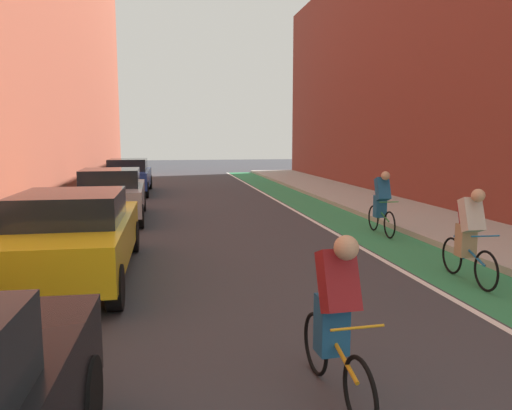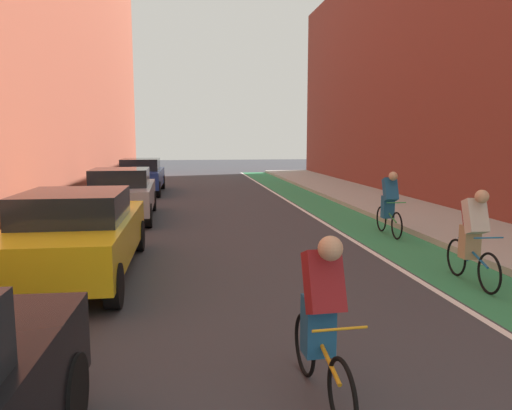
{
  "view_description": "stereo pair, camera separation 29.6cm",
  "coord_description": "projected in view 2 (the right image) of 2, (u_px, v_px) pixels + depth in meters",
  "views": [
    {
      "loc": [
        -1.66,
        1.28,
        2.44
      ],
      "look_at": [
        -0.22,
        9.08,
        1.35
      ],
      "focal_mm": 34.61,
      "sensor_mm": 36.0,
      "label": 1
    },
    {
      "loc": [
        -1.37,
        1.23,
        2.44
      ],
      "look_at": [
        -0.22,
        9.08,
        1.35
      ],
      "focal_mm": 34.61,
      "sensor_mm": 36.0,
      "label": 2
    }
  ],
  "objects": [
    {
      "name": "parked_sedan_silver",
      "position": [
        121.0,
        193.0,
        14.74
      ],
      "size": [
        1.97,
        4.34,
        1.53
      ],
      "color": "#9EA0A8",
      "rests_on": "ground"
    },
    {
      "name": "building_facade_right",
      "position": [
        451.0,
        58.0,
        18.29
      ],
      "size": [
        2.4,
        33.71,
        10.75
      ],
      "primitive_type": "cube",
      "color": "brown",
      "rests_on": "ground"
    },
    {
      "name": "cyclist_trailing",
      "position": [
        389.0,
        202.0,
        12.32
      ],
      "size": [
        0.48,
        1.72,
        1.61
      ],
      "color": "black",
      "rests_on": "ground"
    },
    {
      "name": "parked_sedan_blue",
      "position": [
        141.0,
        175.0,
        21.7
      ],
      "size": [
        1.88,
        4.67,
        1.53
      ],
      "color": "navy",
      "rests_on": "ground"
    },
    {
      "name": "sidewalk_right",
      "position": [
        399.0,
        208.0,
        16.66
      ],
      "size": [
        3.01,
        37.71,
        0.14
      ],
      "primitive_type": "cube",
      "color": "#A8A59E",
      "rests_on": "ground"
    },
    {
      "name": "cyclist_lead",
      "position": [
        322.0,
        313.0,
        4.51
      ],
      "size": [
        0.48,
        1.69,
        1.6
      ],
      "color": "black",
      "rests_on": "ground"
    },
    {
      "name": "ground_plane",
      "position": [
        234.0,
        225.0,
        13.88
      ],
      "size": [
        82.96,
        82.96,
        0.0
      ],
      "primitive_type": "plane",
      "color": "#38383D"
    },
    {
      "name": "bike_lane_paint",
      "position": [
        333.0,
        212.0,
        16.34
      ],
      "size": [
        1.6,
        37.71,
        0.0
      ],
      "primitive_type": "cube",
      "color": "#2D8451",
      "rests_on": "ground"
    },
    {
      "name": "parked_sedan_yellow_cab",
      "position": [
        77.0,
        233.0,
        8.63
      ],
      "size": [
        1.96,
        4.79,
        1.53
      ],
      "color": "yellow",
      "rests_on": "ground"
    },
    {
      "name": "building_facade_left",
      "position": [
        15.0,
        9.0,
        14.13
      ],
      "size": [
        4.15,
        37.71,
        12.21
      ],
      "color": "#9E4C38",
      "rests_on": "ground"
    },
    {
      "name": "lane_divider_stripe",
      "position": [
        307.0,
        212.0,
        16.21
      ],
      "size": [
        0.12,
        37.71,
        0.0
      ],
      "primitive_type": "cube",
      "color": "white",
      "rests_on": "ground"
    },
    {
      "name": "cyclist_mid",
      "position": [
        473.0,
        234.0,
        8.18
      ],
      "size": [
        0.48,
        1.71,
        1.61
      ],
      "color": "black",
      "rests_on": "ground"
    }
  ]
}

